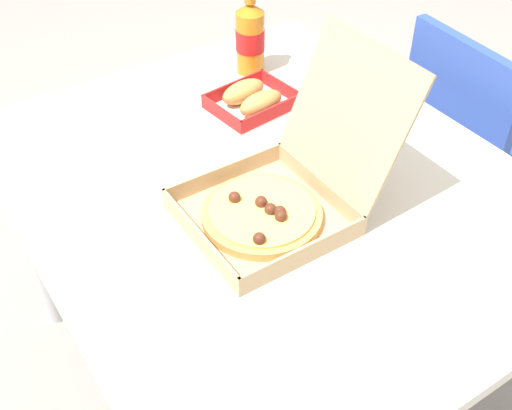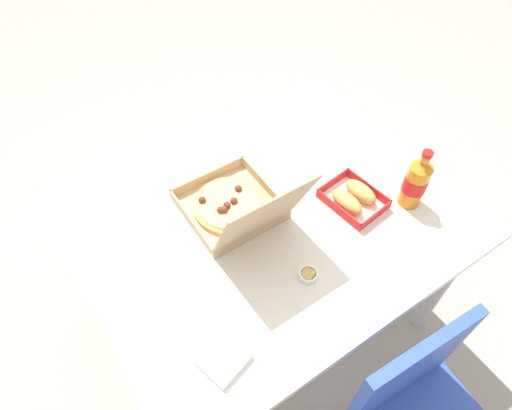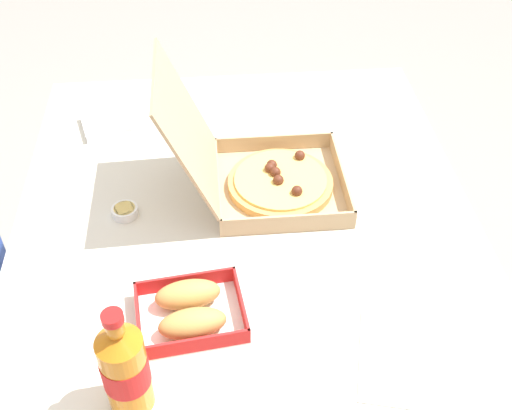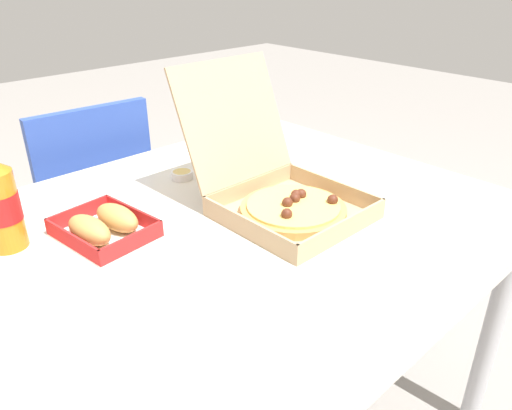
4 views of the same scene
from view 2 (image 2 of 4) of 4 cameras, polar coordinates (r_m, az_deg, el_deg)
name	(u,v)px [view 2 (image 2 of 4)]	position (r m, az deg, el deg)	size (l,w,h in m)	color
ground_plane	(265,309)	(2.02, 1.15, -13.27)	(10.00, 10.00, 0.00)	gray
dining_table	(268,226)	(1.48, 1.53, -2.67)	(1.18, 0.98, 0.70)	silver
pizza_box_open	(235,207)	(1.38, -2.70, -0.23)	(0.28, 0.39, 0.31)	tan
bread_side_box	(354,198)	(1.46, 12.48, 0.92)	(0.17, 0.21, 0.06)	white
cola_bottle	(416,182)	(1.46, 19.92, 2.79)	(0.07, 0.07, 0.22)	orange
paper_menu	(310,128)	(1.71, 6.92, 9.78)	(0.21, 0.15, 0.00)	white
napkin_pile	(222,358)	(1.18, -4.35, -19.10)	(0.11, 0.11, 0.02)	white
dipping_sauce_cup	(308,275)	(1.29, 6.75, -8.91)	(0.06, 0.06, 0.02)	white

